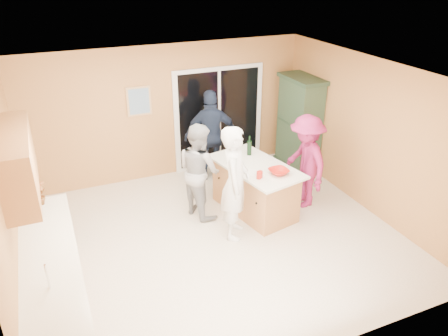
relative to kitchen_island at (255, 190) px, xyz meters
name	(u,v)px	position (x,y,z in m)	size (l,w,h in m)	color
floor	(218,237)	(-0.90, -0.51, -0.41)	(5.50, 5.50, 0.00)	beige
ceiling	(217,75)	(-0.90, -0.51, 2.19)	(5.50, 5.00, 0.10)	white
wall_back	(168,112)	(-0.90, 1.99, 0.89)	(5.50, 0.10, 2.60)	tan
wall_front	(314,263)	(-0.90, -3.01, 0.89)	(5.50, 0.10, 2.60)	tan
wall_left	(12,201)	(-3.65, -0.51, 0.89)	(0.10, 5.00, 2.60)	tan
wall_right	(368,136)	(1.85, -0.51, 0.89)	(0.10, 5.00, 2.60)	tan
left_cabinet_run	(55,301)	(-3.35, -1.56, 0.05)	(0.65, 3.05, 1.24)	#B57946
upper_cabinets	(18,163)	(-3.48, -0.71, 1.46)	(0.35, 1.60, 0.75)	#B57946
sliding_door	(219,118)	(0.15, 1.96, 0.64)	(1.90, 0.07, 2.10)	silver
framed_picture	(139,101)	(-1.45, 1.97, 1.19)	(0.46, 0.04, 0.56)	tan
kitchen_island	(255,190)	(0.00, 0.00, 0.00)	(1.22, 1.81, 0.87)	#B57946
green_hutch	(299,125)	(1.59, 1.20, 0.53)	(0.56, 1.05, 1.94)	#233927
woman_white	(235,183)	(-0.62, -0.52, 0.51)	(0.67, 0.44, 1.83)	white
woman_grey	(199,170)	(-0.89, 0.31, 0.41)	(0.79, 0.62, 1.63)	#A2A2A5
woman_navy	(212,136)	(-0.21, 1.47, 0.49)	(1.05, 0.44, 1.80)	#1B243C
woman_magenta	(306,162)	(0.90, -0.13, 0.42)	(1.08, 0.62, 1.67)	#97214C
serving_bowl	(279,172)	(0.20, -0.43, 0.50)	(0.32, 0.32, 0.08)	#B31E13
tulip_vase	(39,192)	(-3.35, -0.07, 0.72)	(0.20, 0.14, 0.39)	#A61210
tumbler_near	(260,174)	(-0.13, -0.42, 0.52)	(0.07, 0.07, 0.11)	#B31E13
tumbler_far	(259,175)	(-0.17, -0.45, 0.52)	(0.08, 0.08, 0.12)	#B31E13
wine_bottle	(249,148)	(0.09, 0.43, 0.60)	(0.08, 0.08, 0.35)	black
white_plate	(252,172)	(-0.18, -0.21, 0.47)	(0.21, 0.21, 0.01)	silver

